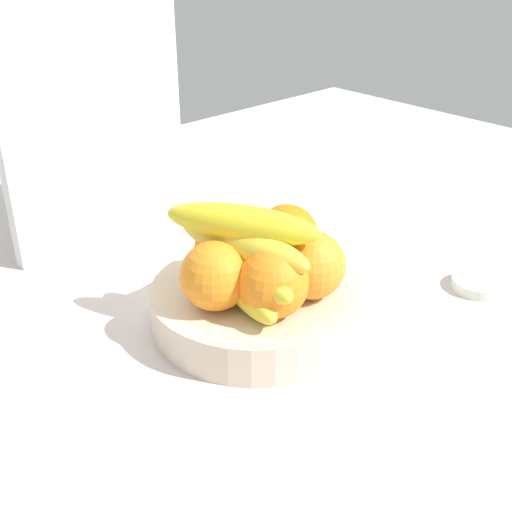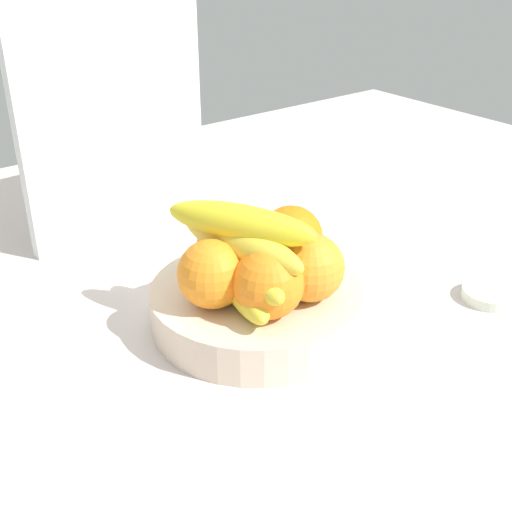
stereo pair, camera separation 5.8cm
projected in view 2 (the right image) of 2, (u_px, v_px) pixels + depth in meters
The scene contains 10 objects.
ground_plane at pixel (279, 328), 77.12cm from camera, with size 180.00×140.00×3.00cm, color beige.
fruit_bowl at pixel (256, 305), 74.52cm from camera, with size 23.89×23.89×4.63cm, color beige.
orange_front_left at pixel (291, 237), 76.30cm from camera, with size 7.45×7.45×7.45cm, color orange.
orange_front_right at pixel (229, 249), 73.55cm from camera, with size 7.45×7.45×7.45cm, color orange.
orange_center at pixel (212, 274), 68.60cm from camera, with size 7.45×7.45×7.45cm, color orange.
orange_back_left at pixel (268, 284), 66.82cm from camera, with size 7.45×7.45×7.45cm, color orange.
orange_back_right at pixel (310, 268), 69.82cm from camera, with size 7.45×7.45×7.45cm, color orange.
banana_bunch at pixel (242, 254), 69.26cm from camera, with size 11.59×18.50×10.60cm.
cutting_board at pixel (114, 110), 89.17cm from camera, with size 28.00×1.80×36.00cm, color white.
jar_lid at pixel (490, 294), 79.81cm from camera, with size 6.74×6.74×1.32cm, color silver.
Camera 2 is at (-41.37, -49.18, 42.06)cm, focal length 45.99 mm.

